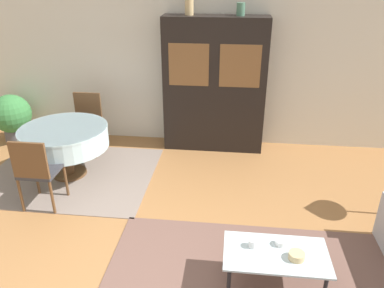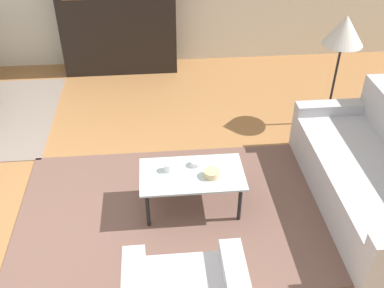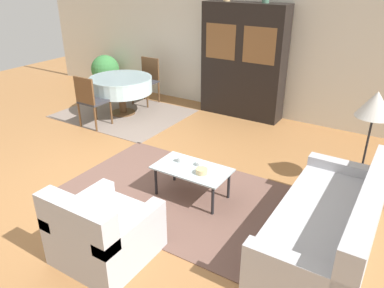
% 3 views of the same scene
% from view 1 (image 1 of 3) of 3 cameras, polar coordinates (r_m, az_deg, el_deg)
% --- Properties ---
extents(wall_back, '(10.00, 0.06, 2.70)m').
position_cam_1_polar(wall_back, '(6.26, 0.51, 12.17)').
color(wall_back, beige).
rests_on(wall_back, ground_plane).
extents(dining_rug, '(2.40, 1.92, 0.01)m').
position_cam_1_polar(dining_rug, '(5.82, -17.93, -4.43)').
color(dining_rug, gray).
rests_on(dining_rug, ground_plane).
extents(coffee_table, '(0.95, 0.54, 0.41)m').
position_cam_1_polar(coffee_table, '(3.66, 12.63, -16.40)').
color(coffee_table, black).
rests_on(coffee_table, area_rug).
extents(display_cabinet, '(1.61, 0.44, 2.13)m').
position_cam_1_polar(display_cabinet, '(6.05, 3.44, 8.88)').
color(display_cabinet, black).
rests_on(display_cabinet, ground_plane).
extents(dining_table, '(1.22, 1.22, 0.74)m').
position_cam_1_polar(dining_table, '(5.57, -18.84, 0.92)').
color(dining_table, brown).
rests_on(dining_table, dining_rug).
extents(dining_chair_near, '(0.44, 0.44, 0.95)m').
position_cam_1_polar(dining_chair_near, '(4.94, -22.61, -3.54)').
color(dining_chair_near, brown).
rests_on(dining_chair_near, dining_rug).
extents(dining_chair_far, '(0.44, 0.44, 0.95)m').
position_cam_1_polar(dining_chair_far, '(6.29, -15.77, 3.65)').
color(dining_chair_far, brown).
rests_on(dining_chair_far, dining_rug).
extents(cup, '(0.08, 0.08, 0.08)m').
position_cam_1_polar(cup, '(3.64, 9.27, -14.69)').
color(cup, white).
rests_on(cup, coffee_table).
extents(bowl, '(0.14, 0.14, 0.06)m').
position_cam_1_polar(bowl, '(3.60, 15.65, -16.08)').
color(bowl, tan).
rests_on(bowl, coffee_table).
extents(bowl_small, '(0.10, 0.10, 0.05)m').
position_cam_1_polar(bowl_small, '(3.71, 13.33, -14.41)').
color(bowl_small, white).
rests_on(bowl_small, coffee_table).
extents(vase_tall, '(0.13, 0.13, 0.27)m').
position_cam_1_polar(vase_tall, '(5.86, -0.43, 20.37)').
color(vase_tall, tan).
rests_on(vase_tall, display_cabinet).
extents(vase_short, '(0.12, 0.12, 0.18)m').
position_cam_1_polar(vase_short, '(5.82, 7.44, 19.69)').
color(vase_short, '#4C7A60').
rests_on(vase_short, display_cabinet).
extents(potted_plant, '(0.66, 0.66, 0.85)m').
position_cam_1_polar(potted_plant, '(7.10, -25.76, 3.89)').
color(potted_plant, '#4C4C51').
rests_on(potted_plant, ground_plane).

